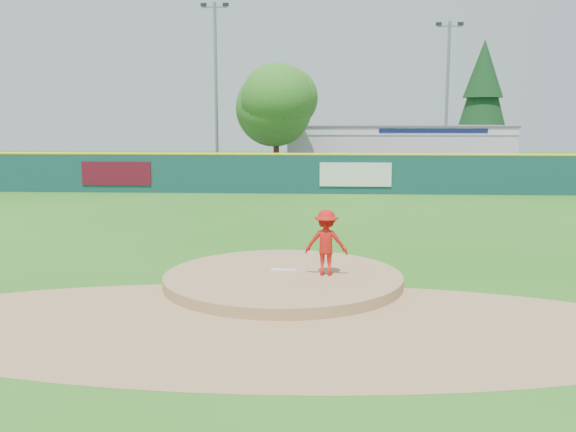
# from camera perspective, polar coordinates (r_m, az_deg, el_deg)

# --- Properties ---
(ground) EXTENTS (120.00, 120.00, 0.00)m
(ground) POSITION_cam_1_polar(r_m,az_deg,el_deg) (14.93, -0.43, -6.10)
(ground) COLOR #286B19
(ground) RESTS_ON ground
(pitchers_mound) EXTENTS (5.50, 5.50, 0.50)m
(pitchers_mound) POSITION_cam_1_polar(r_m,az_deg,el_deg) (14.93, -0.43, -6.10)
(pitchers_mound) COLOR #9E774C
(pitchers_mound) RESTS_ON ground
(pitching_rubber) EXTENTS (0.60, 0.15, 0.04)m
(pitching_rubber) POSITION_cam_1_polar(r_m,az_deg,el_deg) (15.16, -0.36, -4.83)
(pitching_rubber) COLOR white
(pitching_rubber) RESTS_ON pitchers_mound
(infield_dirt_arc) EXTENTS (15.40, 15.40, 0.01)m
(infield_dirt_arc) POSITION_cam_1_polar(r_m,az_deg,el_deg) (12.06, -1.33, -9.72)
(infield_dirt_arc) COLOR #9E774C
(infield_dirt_arc) RESTS_ON ground
(parking_lot) EXTENTS (44.00, 16.00, 0.02)m
(parking_lot) POSITION_cam_1_polar(r_m,az_deg,el_deg) (41.59, 1.91, 3.45)
(parking_lot) COLOR #38383A
(parking_lot) RESTS_ON ground
(pitcher) EXTENTS (1.02, 0.64, 1.51)m
(pitcher) POSITION_cam_1_polar(r_m,az_deg,el_deg) (14.67, 3.42, -2.37)
(pitcher) COLOR red
(pitcher) RESTS_ON pitchers_mound
(van) EXTENTS (4.38, 2.22, 1.19)m
(van) POSITION_cam_1_polar(r_m,az_deg,el_deg) (39.14, 7.76, 3.93)
(van) COLOR white
(van) RESTS_ON parking_lot
(pool_building_grp) EXTENTS (15.20, 8.20, 3.31)m
(pool_building_grp) POSITION_cam_1_polar(r_m,az_deg,el_deg) (46.73, 9.48, 5.95)
(pool_building_grp) COLOR silver
(pool_building_grp) RESTS_ON ground
(fence_banners) EXTENTS (15.85, 0.04, 1.20)m
(fence_banners) POSITION_cam_1_polar(r_m,az_deg,el_deg) (32.76, -4.77, 3.75)
(fence_banners) COLOR #5B0D1D
(fence_banners) RESTS_ON ground
(playground_slide) EXTENTS (0.90, 2.54, 1.40)m
(playground_slide) POSITION_cam_1_polar(r_m,az_deg,el_deg) (39.33, -18.00, 3.75)
(playground_slide) COLOR #1721C5
(playground_slide) RESTS_ON ground
(outfield_fence) EXTENTS (40.00, 0.14, 2.07)m
(outfield_fence) POSITION_cam_1_polar(r_m,az_deg,el_deg) (32.54, 1.56, 3.90)
(outfield_fence) COLOR #123D3D
(outfield_fence) RESTS_ON ground
(deciduous_tree) EXTENTS (5.60, 5.60, 7.36)m
(deciduous_tree) POSITION_cam_1_polar(r_m,az_deg,el_deg) (39.52, -1.06, 9.77)
(deciduous_tree) COLOR #382314
(deciduous_tree) RESTS_ON ground
(conifer_tree) EXTENTS (4.40, 4.40, 9.50)m
(conifer_tree) POSITION_cam_1_polar(r_m,az_deg,el_deg) (51.87, 16.93, 10.24)
(conifer_tree) COLOR #382314
(conifer_tree) RESTS_ON ground
(light_pole_left) EXTENTS (1.75, 0.25, 11.00)m
(light_pole_left) POSITION_cam_1_polar(r_m,az_deg,el_deg) (42.04, -6.42, 11.70)
(light_pole_left) COLOR gray
(light_pole_left) RESTS_ON ground
(light_pole_right) EXTENTS (1.75, 0.25, 10.00)m
(light_pole_right) POSITION_cam_1_polar(r_m,az_deg,el_deg) (44.19, 13.97, 10.69)
(light_pole_right) COLOR gray
(light_pole_right) RESTS_ON ground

